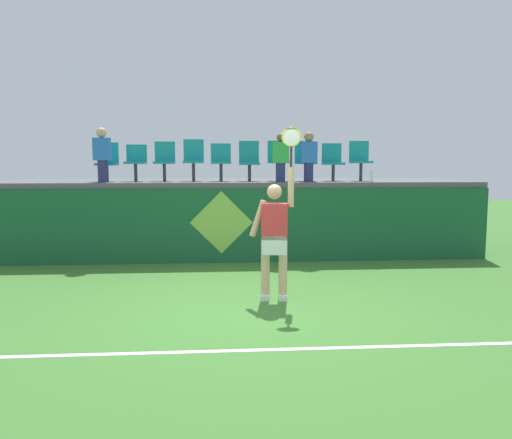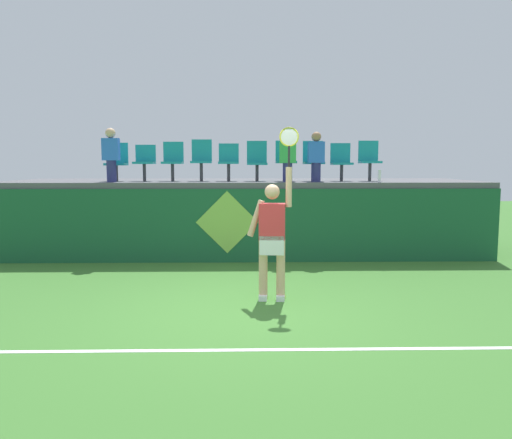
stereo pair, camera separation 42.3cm
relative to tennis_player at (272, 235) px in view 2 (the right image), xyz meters
The scene contains 21 objects.
ground_plane 1.23m from the tennis_player, 126.46° to the right, with size 40.00×40.00×0.00m, color #3D752D.
court_back_wall 2.99m from the tennis_player, 98.70° to the left, with size 10.53×0.20×1.51m, color #195633.
spectator_platform 4.44m from the tennis_player, 95.88° to the left, with size 10.53×2.96×0.12m, color #56565B.
court_baseline_stripe 2.31m from the tennis_player, 102.42° to the right, with size 9.48×0.08×0.01m, color white.
tennis_player is the anchor object (origin of this frame).
tennis_ball 0.96m from the tennis_player, 17.74° to the left, with size 0.07×0.07×0.07m, color #D1E533.
water_bottle 3.92m from the tennis_player, 52.04° to the left, with size 0.06×0.06×0.25m, color white.
stadium_chair_0 5.10m from the tennis_player, 129.91° to the left, with size 0.44×0.42×0.84m.
stadium_chair_1 4.74m from the tennis_player, 124.19° to the left, with size 0.44×0.42×0.80m.
stadium_chair_2 4.45m from the tennis_player, 117.38° to the left, with size 0.44×0.42×0.86m.
stadium_chair_3 4.22m from the tennis_player, 109.51° to the left, with size 0.44×0.42×0.91m.
stadium_chair_4 4.05m from the tennis_player, 101.26° to the left, with size 0.44×0.42×0.83m.
stadium_chair_5 3.99m from the tennis_player, 92.08° to the left, with size 0.44×0.42×0.88m.
stadium_chair_6 4.02m from the tennis_player, 82.60° to the left, with size 0.44×0.42×0.89m.
stadium_chair_7 4.14m from the tennis_player, 73.91° to the left, with size 0.44×0.42×0.88m.
stadium_chair_8 4.33m from the tennis_player, 65.80° to the left, with size 0.44×0.42×0.84m.
stadium_chair_9 4.62m from the tennis_player, 58.52° to the left, with size 0.44×0.42×0.89m.
spectator_0 4.79m from the tennis_player, 133.71° to the left, with size 0.34×0.21×1.12m.
spectator_1 3.60m from the tennis_player, 81.61° to the left, with size 0.34×0.20×1.02m.
spectator_2 3.76m from the tennis_player, 71.98° to the left, with size 0.34×0.21×1.05m.
wall_signage_mount 3.10m from the tennis_player, 105.08° to the left, with size 1.27×0.01×1.46m.
Camera 2 is at (0.05, -6.73, 2.02)m, focal length 35.51 mm.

